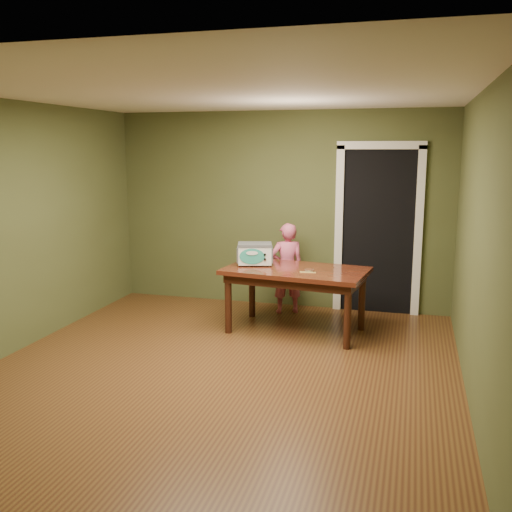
# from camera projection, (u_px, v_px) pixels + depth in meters

# --- Properties ---
(floor) EXTENTS (5.00, 5.00, 0.00)m
(floor) POSITION_uv_depth(u_px,v_px,m) (220.00, 371.00, 5.49)
(floor) COLOR brown
(floor) RESTS_ON ground
(room_shell) EXTENTS (4.52, 5.02, 2.61)m
(room_shell) POSITION_uv_depth(u_px,v_px,m) (217.00, 193.00, 5.18)
(room_shell) COLOR #48512B
(room_shell) RESTS_ON ground
(doorway) EXTENTS (1.10, 0.66, 2.25)m
(doorway) POSITION_uv_depth(u_px,v_px,m) (379.00, 229.00, 7.59)
(doorway) COLOR black
(doorway) RESTS_ON ground
(dining_table) EXTENTS (1.70, 1.09, 0.75)m
(dining_table) POSITION_uv_depth(u_px,v_px,m) (296.00, 277.00, 6.56)
(dining_table) COLOR #3E150E
(dining_table) RESTS_ON floor
(toy_oven) EXTENTS (0.47, 0.38, 0.26)m
(toy_oven) POSITION_uv_depth(u_px,v_px,m) (255.00, 253.00, 6.74)
(toy_oven) COLOR #4C4F54
(toy_oven) RESTS_ON dining_table
(baking_pan) EXTENTS (0.10, 0.10, 0.02)m
(baking_pan) POSITION_uv_depth(u_px,v_px,m) (309.00, 270.00, 6.41)
(baking_pan) COLOR silver
(baking_pan) RESTS_ON dining_table
(spatula) EXTENTS (0.18, 0.05, 0.01)m
(spatula) POSITION_uv_depth(u_px,v_px,m) (308.00, 272.00, 6.34)
(spatula) COLOR #DAC45E
(spatula) RESTS_ON dining_table
(child) EXTENTS (0.51, 0.43, 1.18)m
(child) POSITION_uv_depth(u_px,v_px,m) (287.00, 268.00, 7.35)
(child) COLOR #D7587E
(child) RESTS_ON floor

